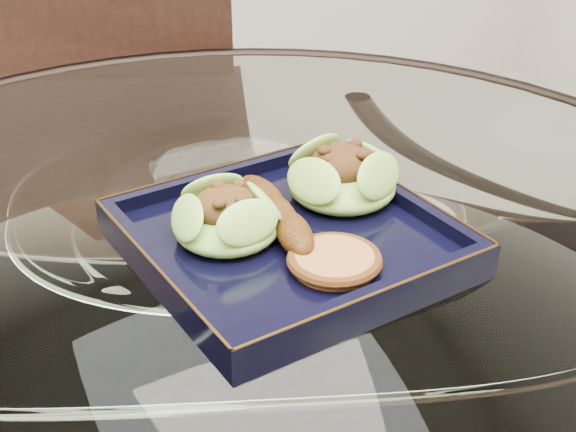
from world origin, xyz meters
name	(u,v)px	position (x,y,z in m)	size (l,w,h in m)	color
dining_table	(244,361)	(0.00, 0.00, 0.60)	(1.13, 1.13, 0.77)	white
dining_chair	(106,184)	(-0.04, 0.52, 0.58)	(0.57, 0.57, 1.03)	black
navy_plate	(288,244)	(0.03, -0.06, 0.77)	(0.27, 0.27, 0.02)	black
lettuce_wrap_left	(227,221)	(-0.03, -0.04, 0.80)	(0.10, 0.10, 0.04)	olive
lettuce_wrap_right	(343,180)	(0.11, -0.01, 0.80)	(0.11, 0.11, 0.04)	#5F952B
roasted_plantain	(277,213)	(0.02, -0.04, 0.80)	(0.15, 0.03, 0.03)	#65310A
crumb_patty	(334,262)	(0.04, -0.12, 0.79)	(0.07, 0.07, 0.01)	#B36F3B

